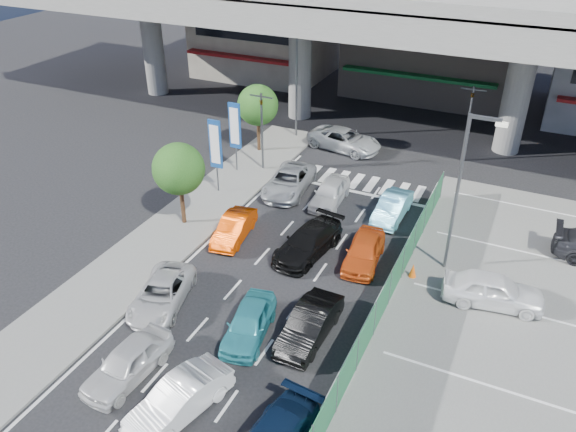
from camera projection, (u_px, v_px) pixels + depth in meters
The scene contains 29 objects.
ground at pixel (263, 299), 25.69m from camera, with size 120.00×120.00×0.00m, color black.
parking_lot at pixel (521, 342), 23.22m from camera, with size 12.00×28.00×0.06m, color #60605D.
sidewalk_left at pixel (185, 223), 31.32m from camera, with size 4.00×30.00×0.12m, color #60605D.
fence_run at pixel (383, 303), 24.08m from camera, with size 0.16×22.00×1.80m, color #216039, non-canonical shape.
expressway at pixel (408, 12), 38.31m from camera, with size 64.00×14.00×10.75m.
building_west at pixel (266, 4), 53.05m from camera, with size 12.00×10.90×13.00m.
building_center at pixel (439, 5), 47.49m from camera, with size 14.00×10.90×15.00m.
traffic_light_left at pixel (262, 113), 35.26m from camera, with size 1.60×1.24×5.20m.
traffic_light_right at pixel (471, 105), 36.45m from camera, with size 1.60×1.24×5.20m.
street_lamp_right at pixel (463, 182), 25.30m from camera, with size 1.65×0.22×8.00m.
street_lamp_left at pixel (299, 74), 39.55m from camera, with size 1.65×0.22×8.00m.
signboard_near at pixel (215, 146), 32.96m from camera, with size 0.80×0.14×4.70m.
signboard_far at pixel (235, 128), 35.44m from camera, with size 0.80×0.14×4.70m.
tree_near at pixel (179, 169), 29.62m from camera, with size 2.80×2.80×4.80m.
tree_far at pixel (258, 105), 38.07m from camera, with size 2.80×2.80×4.80m.
van_white_back_left at pixel (128, 362), 21.36m from camera, with size 1.63×4.05×1.38m, color silver.
hatch_white_back_mid at pixel (179, 399), 19.84m from camera, with size 1.46×4.19×1.38m, color white.
sedan_white_mid_left at pixel (162, 294), 25.06m from camera, with size 2.04×4.42×1.23m, color beige.
taxi_teal_mid at pixel (249, 323), 23.31m from camera, with size 1.59×3.95×1.35m, color teal.
hatch_black_mid_right at pixel (310, 324), 23.19m from camera, with size 1.46×4.19×1.38m, color black.
taxi_orange_left at pixel (234, 228), 29.77m from camera, with size 1.34×3.83×1.26m, color #DE3E00.
sedan_black_mid at pixel (308, 242), 28.50m from camera, with size 1.93×4.76×1.38m, color black.
taxi_orange_right at pixel (364, 251), 27.81m from camera, with size 1.63×4.05×1.38m, color #CB4814.
wagon_silver_front_left at pixel (289, 181), 34.28m from camera, with size 2.29×4.97×1.38m, color #979A9E.
sedan_white_front_mid at pixel (330, 192), 33.05m from camera, with size 1.63×4.05×1.38m, color silver.
kei_truck_front_right at pixel (392, 207), 31.59m from camera, with size 1.39×3.99×1.31m, color #6DC9F0.
crossing_wagon_silver at pixel (345, 140), 39.70m from camera, with size 2.43×5.27×1.46m, color silver.
parked_sedan_white at pixel (493, 290), 24.95m from camera, with size 1.78×4.44×1.51m, color white.
traffic_cone at pixel (413, 270), 26.88m from camera, with size 0.37×0.37×0.71m, color #EB590D.
Camera 1 is at (9.56, -17.73, 16.43)m, focal length 35.00 mm.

